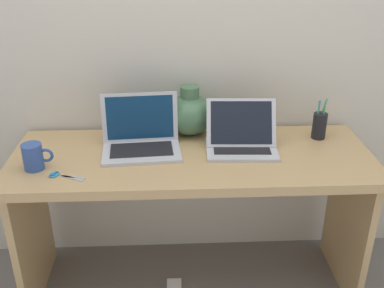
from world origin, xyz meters
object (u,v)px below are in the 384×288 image
(laptop_left, at_px, (141,135))
(pen_cup, at_px, (319,125))
(coffee_mug, at_px, (34,157))
(scissors, at_px, (61,176))
(green_vase, at_px, (190,114))
(power_brick, at_px, (174,286))
(laptop_right, at_px, (241,137))

(laptop_left, bearing_deg, pen_cup, 5.03)
(pen_cup, bearing_deg, coffee_mug, -168.98)
(coffee_mug, relative_size, scissors, 0.84)
(laptop_left, xyz_separation_m, green_vase, (0.22, 0.15, 0.04))
(coffee_mug, bearing_deg, scissors, -30.51)
(pen_cup, xyz_separation_m, scissors, (-1.10, -0.31, -0.06))
(green_vase, bearing_deg, power_brick, -108.80)
(laptop_left, distance_m, scissors, 0.39)
(laptop_right, xyz_separation_m, power_brick, (-0.30, -0.09, -0.75))
(laptop_left, bearing_deg, scissors, -142.00)
(green_vase, bearing_deg, laptop_right, -38.29)
(laptop_right, bearing_deg, laptop_left, 177.32)
(scissors, bearing_deg, pen_cup, 15.44)
(laptop_left, height_order, coffee_mug, laptop_left)
(scissors, relative_size, power_brick, 2.08)
(laptop_right, relative_size, scissors, 2.14)
(pen_cup, height_order, power_brick, pen_cup)
(coffee_mug, xyz_separation_m, scissors, (0.11, -0.07, -0.05))
(laptop_right, distance_m, power_brick, 0.81)
(laptop_right, bearing_deg, coffee_mug, -170.23)
(pen_cup, relative_size, scissors, 1.31)
(pen_cup, bearing_deg, laptop_right, -166.14)
(scissors, height_order, power_brick, scissors)
(green_vase, relative_size, coffee_mug, 1.88)
(green_vase, bearing_deg, scissors, -143.42)
(green_vase, xyz_separation_m, pen_cup, (0.59, -0.08, -0.03))
(coffee_mug, height_order, power_brick, coffee_mug)
(laptop_left, xyz_separation_m, pen_cup, (0.80, 0.07, 0.00))
(laptop_left, distance_m, power_brick, 0.77)
(laptop_right, height_order, power_brick, laptop_right)
(green_vase, xyz_separation_m, power_brick, (-0.09, -0.26, -0.79))
(green_vase, relative_size, power_brick, 3.28)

